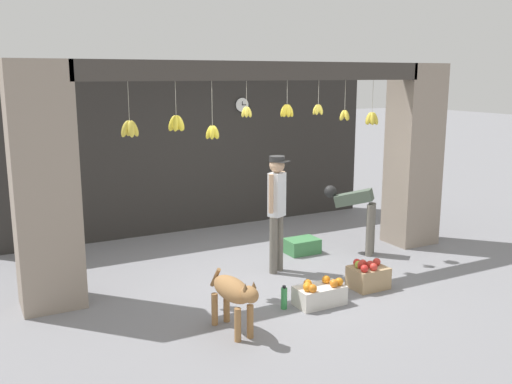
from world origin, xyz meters
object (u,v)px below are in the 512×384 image
shopkeeper (277,205)px  worker_stooping (357,210)px  produce_box_green (302,246)px  dog (234,293)px  wall_clock (242,105)px  water_bottle (284,298)px  fruit_crate_apples (368,276)px  fruit_crate_oranges (319,294)px

shopkeeper → worker_stooping: shopkeeper is taller
shopkeeper → produce_box_green: 1.25m
dog → wall_clock: size_ratio=3.56×
water_bottle → produce_box_green: bearing=52.1°
dog → wall_clock: (2.09, 3.98, 1.70)m
dog → shopkeeper: bearing=131.4°
dog → water_bottle: 0.89m
fruit_crate_apples → wall_clock: (0.03, 3.62, 1.98)m
dog → fruit_crate_oranges: (1.21, 0.20, -0.30)m
wall_clock → fruit_crate_oranges: bearing=-103.1°
worker_stooping → produce_box_green: worker_stooping is taller
worker_stooping → fruit_crate_oranges: worker_stooping is taller
fruit_crate_oranges → water_bottle: 0.44m
shopkeeper → produce_box_green: (0.76, 0.55, -0.83)m
shopkeeper → fruit_crate_apples: shopkeeper is taller
shopkeeper → water_bottle: size_ratio=5.73×
fruit_crate_apples → water_bottle: 1.28m
fruit_crate_apples → produce_box_green: fruit_crate_apples is taller
fruit_crate_oranges → produce_box_green: 1.99m
shopkeeper → fruit_crate_apples: (0.72, -1.07, -0.78)m
wall_clock → fruit_crate_apples: bearing=-90.5°
dog → wall_clock: bearing=146.7°
water_bottle → wall_clock: (1.31, 3.69, 2.01)m
dog → fruit_crate_apples: bearing=94.3°
dog → water_bottle: size_ratio=3.23×
dog → water_bottle: (0.78, 0.29, -0.31)m
shopkeeper → worker_stooping: size_ratio=1.58×
fruit_crate_oranges → wall_clock: wall_clock is taller
worker_stooping → water_bottle: worker_stooping is taller
fruit_crate_apples → water_bottle: size_ratio=1.61×
water_bottle → worker_stooping: bearing=32.6°
worker_stooping → fruit_crate_oranges: size_ratio=1.75×
fruit_crate_oranges → wall_clock: 4.37m
dog → worker_stooping: (2.82, 1.59, 0.24)m
shopkeeper → wall_clock: (0.76, 2.55, 1.20)m
shopkeeper → fruit_crate_oranges: 1.48m
worker_stooping → dog: bearing=168.1°
shopkeeper → worker_stooping: bearing=160.1°
worker_stooping → fruit_crate_apples: 1.54m
dog → wall_clock: wall_clock is taller
worker_stooping → produce_box_green: 1.00m
fruit_crate_oranges → produce_box_green: size_ratio=1.18×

